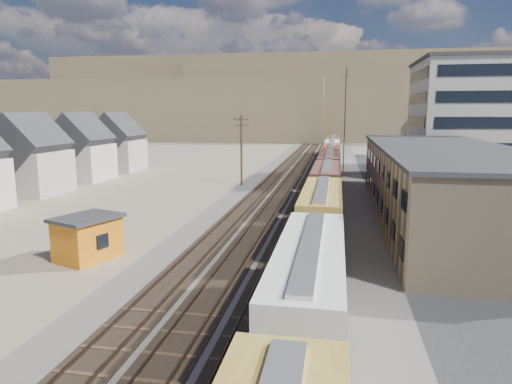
% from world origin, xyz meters
% --- Properties ---
extents(ground, '(300.00, 300.00, 0.00)m').
position_xyz_m(ground, '(0.00, 0.00, 0.00)').
color(ground, '#6B6356').
rests_on(ground, ground).
extents(ballast_bed, '(18.00, 200.00, 0.06)m').
position_xyz_m(ballast_bed, '(0.00, 50.00, 0.03)').
color(ballast_bed, '#4C4742').
rests_on(ballast_bed, ground).
extents(dirt_yard, '(24.00, 180.00, 0.03)m').
position_xyz_m(dirt_yard, '(-20.00, 40.00, 0.01)').
color(dirt_yard, gray).
rests_on(dirt_yard, ground).
extents(asphalt_lot, '(26.00, 120.00, 0.04)m').
position_xyz_m(asphalt_lot, '(22.00, 35.00, 0.02)').
color(asphalt_lot, '#232326').
rests_on(asphalt_lot, ground).
extents(rail_tracks, '(11.40, 200.00, 0.24)m').
position_xyz_m(rail_tracks, '(-0.55, 50.00, 0.11)').
color(rail_tracks, black).
rests_on(rail_tracks, ground).
extents(freight_train, '(3.00, 119.74, 4.46)m').
position_xyz_m(freight_train, '(3.80, 36.56, 2.79)').
color(freight_train, black).
rests_on(freight_train, ground).
extents(warehouse, '(12.40, 40.40, 7.25)m').
position_xyz_m(warehouse, '(14.98, 25.00, 3.65)').
color(warehouse, '#A08664').
rests_on(warehouse, ground).
extents(office_tower, '(22.60, 18.60, 18.45)m').
position_xyz_m(office_tower, '(27.95, 54.95, 9.26)').
color(office_tower, '#9E998E').
rests_on(office_tower, ground).
extents(utility_pole_north, '(2.20, 0.32, 10.00)m').
position_xyz_m(utility_pole_north, '(-8.50, 42.00, 5.30)').
color(utility_pole_north, '#382619').
rests_on(utility_pole_north, ground).
extents(radio_mast, '(1.20, 0.16, 18.00)m').
position_xyz_m(radio_mast, '(6.00, 60.00, 9.12)').
color(radio_mast, black).
rests_on(radio_mast, ground).
extents(hills_north, '(265.00, 80.00, 32.00)m').
position_xyz_m(hills_north, '(0.17, 167.92, 14.10)').
color(hills_north, brown).
rests_on(hills_north, ground).
extents(maintenance_shed, '(4.69, 5.28, 3.21)m').
position_xyz_m(maintenance_shed, '(-12.51, 7.66, 1.64)').
color(maintenance_shed, '#CC6F13').
rests_on(maintenance_shed, ground).
extents(parked_car_blue, '(4.77, 6.40, 1.61)m').
position_xyz_m(parked_car_blue, '(23.96, 44.99, 0.81)').
color(parked_car_blue, navy).
rests_on(parked_car_blue, ground).
extents(parked_car_far, '(3.01, 4.41, 1.40)m').
position_xyz_m(parked_car_far, '(31.40, 56.76, 0.70)').
color(parked_car_far, silver).
rests_on(parked_car_far, ground).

